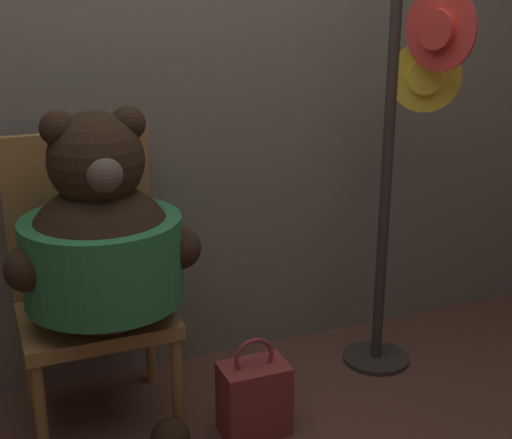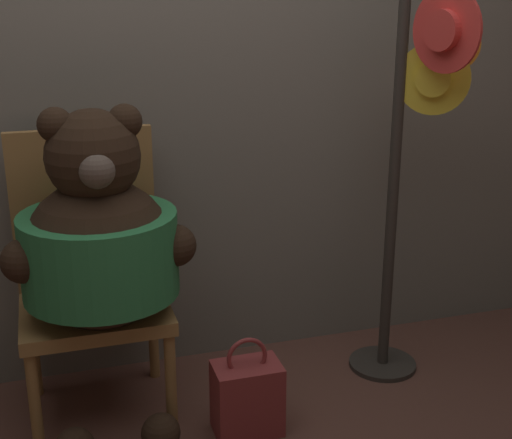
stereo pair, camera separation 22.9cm
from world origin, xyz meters
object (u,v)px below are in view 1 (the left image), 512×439
object	(u,v)px
teddy_bear	(103,250)
handbag_on_ground	(254,397)
hat_display_rack	(409,149)
chair	(89,277)

from	to	relation	value
teddy_bear	handbag_on_ground	world-z (taller)	teddy_bear
teddy_bear	hat_display_rack	size ratio (longest dim) A/B	0.76
chair	teddy_bear	xyz separation A→B (m)	(0.03, -0.17, 0.16)
chair	hat_display_rack	size ratio (longest dim) A/B	0.68
chair	teddy_bear	bearing A→B (deg)	-80.67
chair	handbag_on_ground	distance (m)	0.73
hat_display_rack	handbag_on_ground	xyz separation A→B (m)	(-0.73, -0.21, -0.80)
teddy_bear	hat_display_rack	bearing A→B (deg)	-0.11
hat_display_rack	handbag_on_ground	size ratio (longest dim) A/B	4.11
handbag_on_ground	hat_display_rack	bearing A→B (deg)	15.95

